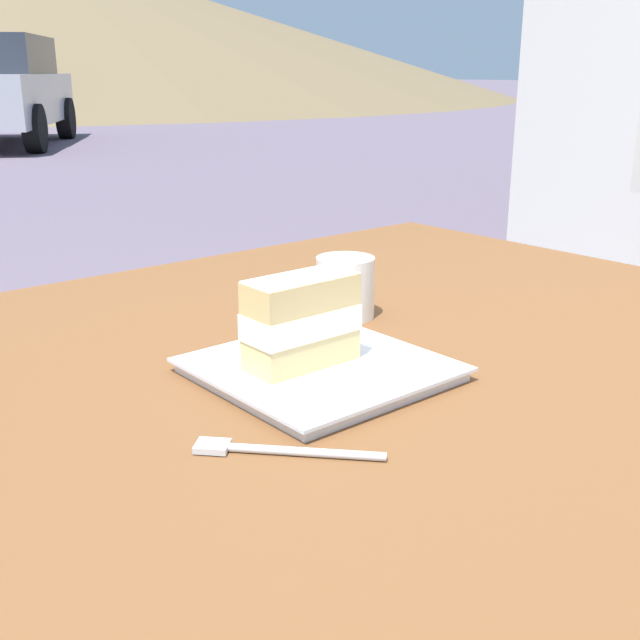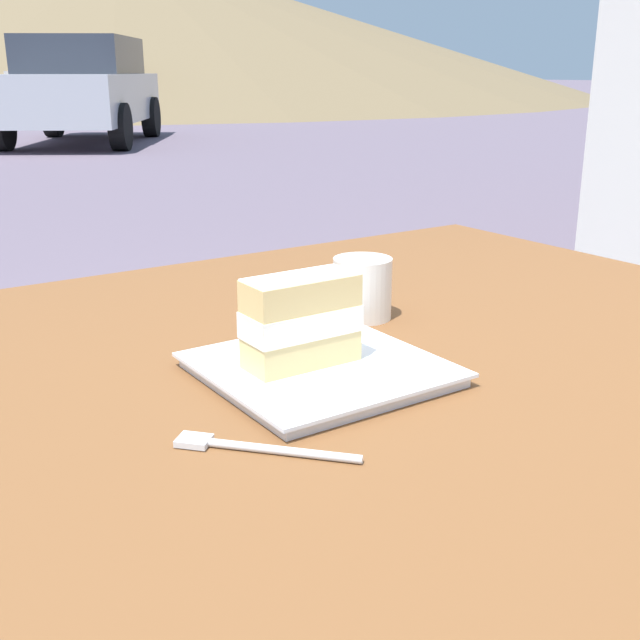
# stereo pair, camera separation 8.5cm
# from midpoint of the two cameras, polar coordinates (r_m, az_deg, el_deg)

# --- Properties ---
(patio_table) EXTENTS (1.62, 1.06, 0.75)m
(patio_table) POSITION_cam_midpoint_polar(r_m,az_deg,el_deg) (0.91, -7.53, -8.99)
(patio_table) COLOR brown
(patio_table) RESTS_ON ground
(dessert_plate) EXTENTS (0.24, 0.24, 0.02)m
(dessert_plate) POSITION_cam_midpoint_polar(r_m,az_deg,el_deg) (0.87, -2.80, -3.67)
(dessert_plate) COLOR white
(dessert_plate) RESTS_ON patio_table
(cake_slice) EXTENTS (0.13, 0.06, 0.10)m
(cake_slice) POSITION_cam_midpoint_polar(r_m,az_deg,el_deg) (0.84, -4.25, -0.14)
(cake_slice) COLOR #E0C17A
(cake_slice) RESTS_ON dessert_plate
(dessert_fork) EXTENTS (0.13, 0.14, 0.01)m
(dessert_fork) POSITION_cam_midpoint_polar(r_m,az_deg,el_deg) (0.70, -6.75, -9.46)
(dessert_fork) COLOR silver
(dessert_fork) RESTS_ON patio_table
(coffee_cup) EXTENTS (0.08, 0.08, 0.08)m
(coffee_cup) POSITION_cam_midpoint_polar(r_m,az_deg,el_deg) (1.07, -0.43, 2.43)
(coffee_cup) COLOR silver
(coffee_cup) RESTS_ON patio_table
(distant_hill) EXTENTS (39.98, 39.98, 6.05)m
(distant_hill) POSITION_cam_midpoint_polar(r_m,az_deg,el_deg) (36.85, -20.25, 19.70)
(distant_hill) COLOR brown
(distant_hill) RESTS_ON ground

